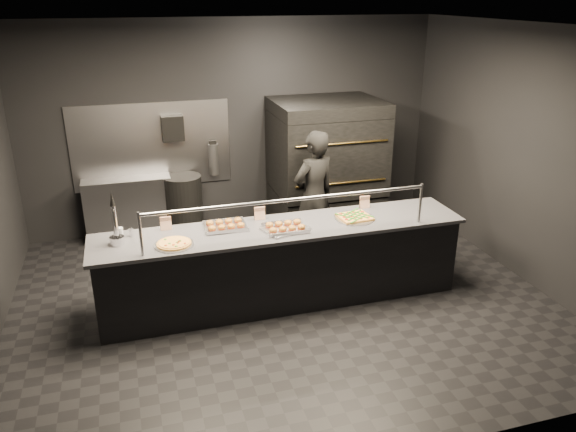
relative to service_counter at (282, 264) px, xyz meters
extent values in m
plane|color=black|center=(0.00, 0.00, -0.46)|extent=(6.00, 6.00, 0.00)
plane|color=black|center=(0.00, 0.00, 2.54)|extent=(6.00, 6.00, 0.00)
cube|color=black|center=(0.00, 2.50, 1.04)|extent=(6.00, 0.04, 3.00)
cube|color=black|center=(0.00, -2.50, 1.04)|extent=(6.00, 0.04, 3.00)
cube|color=black|center=(3.00, 0.00, 1.04)|extent=(0.04, 5.00, 3.00)
cube|color=#99999E|center=(-1.20, 2.48, 0.84)|extent=(2.20, 0.02, 1.20)
cube|color=black|center=(0.00, 0.00, -0.02)|extent=(4.00, 0.70, 0.88)
cube|color=#37373C|center=(0.00, 0.00, 0.44)|extent=(4.10, 0.78, 0.04)
cylinder|color=#99999E|center=(-1.50, -0.30, 0.68)|extent=(0.03, 0.03, 0.45)
cylinder|color=#99999E|center=(1.50, -0.30, 0.68)|extent=(0.03, 0.03, 0.45)
cylinder|color=#99999E|center=(0.00, -0.30, 0.88)|extent=(3.00, 0.04, 0.04)
cube|color=black|center=(1.20, 1.90, -0.16)|extent=(1.50, 1.15, 0.60)
cube|color=black|center=(1.20, 1.90, 0.44)|extent=(1.50, 1.20, 0.55)
cube|color=black|center=(1.20, 1.90, 0.99)|extent=(1.50, 1.20, 0.55)
cube|color=black|center=(1.20, 1.90, 1.36)|extent=(1.50, 1.20, 0.18)
cylinder|color=gold|center=(1.20, 1.28, 0.44)|extent=(1.30, 0.02, 0.02)
cylinder|color=gold|center=(1.20, 1.28, 0.99)|extent=(1.30, 0.02, 0.02)
cube|color=#99999E|center=(-1.60, 2.32, -0.01)|extent=(1.20, 0.35, 0.90)
cube|color=black|center=(-0.90, 2.39, 1.09)|extent=(0.30, 0.20, 0.35)
cylinder|color=#B2B2B7|center=(-0.35, 2.40, 0.59)|extent=(0.14, 0.14, 0.45)
cube|color=black|center=(-0.35, 2.40, 0.84)|extent=(0.10, 0.06, 0.06)
cylinder|color=silver|center=(-1.73, 0.04, 0.50)|extent=(0.15, 0.15, 0.08)
cylinder|color=silver|center=(-1.73, 0.04, 0.69)|extent=(0.05, 0.05, 0.38)
cylinder|color=silver|center=(-1.73, -0.05, 0.85)|extent=(0.02, 0.10, 0.02)
cone|color=black|center=(-1.73, 0.04, 0.95)|extent=(0.05, 0.05, 0.15)
cylinder|color=silver|center=(-1.18, -0.15, 0.46)|extent=(0.40, 0.40, 0.01)
cylinder|color=#BE833D|center=(-1.18, -0.15, 0.47)|extent=(0.35, 0.35, 0.02)
cylinder|color=#FFCB53|center=(-1.18, -0.15, 0.49)|extent=(0.31, 0.31, 0.01)
cube|color=silver|center=(-0.60, 0.15, 0.47)|extent=(0.48, 0.36, 0.02)
ellipsoid|color=#B57326|center=(-0.76, 0.07, 0.50)|extent=(0.09, 0.09, 0.05)
ellipsoid|color=#B57326|center=(-0.76, 0.23, 0.50)|extent=(0.09, 0.09, 0.05)
ellipsoid|color=#B57326|center=(-0.65, 0.07, 0.50)|extent=(0.09, 0.09, 0.05)
ellipsoid|color=#B57326|center=(-0.65, 0.23, 0.50)|extent=(0.09, 0.09, 0.05)
ellipsoid|color=#B57326|center=(-0.55, 0.07, 0.50)|extent=(0.09, 0.09, 0.05)
ellipsoid|color=#B57326|center=(-0.55, 0.23, 0.50)|extent=(0.09, 0.09, 0.05)
ellipsoid|color=#B57326|center=(-0.44, 0.07, 0.50)|extent=(0.09, 0.09, 0.05)
ellipsoid|color=#B57326|center=(-0.44, 0.23, 0.50)|extent=(0.09, 0.09, 0.05)
cube|color=silver|center=(0.01, -0.08, 0.47)|extent=(0.54, 0.46, 0.02)
ellipsoid|color=#B57326|center=(-0.14, -0.16, 0.50)|extent=(0.09, 0.09, 0.05)
ellipsoid|color=#B57326|center=(-0.14, -0.01, 0.50)|extent=(0.09, 0.09, 0.05)
ellipsoid|color=#B57326|center=(-0.04, -0.16, 0.50)|extent=(0.09, 0.09, 0.05)
ellipsoid|color=#B57326|center=(-0.04, -0.01, 0.50)|extent=(0.09, 0.09, 0.05)
ellipsoid|color=#B57326|center=(0.06, -0.16, 0.50)|extent=(0.09, 0.09, 0.05)
ellipsoid|color=#B57326|center=(0.06, -0.01, 0.50)|extent=(0.09, 0.09, 0.05)
ellipsoid|color=#B57326|center=(0.17, -0.16, 0.50)|extent=(0.09, 0.09, 0.05)
ellipsoid|color=#B57326|center=(0.17, -0.01, 0.50)|extent=(0.09, 0.09, 0.05)
cylinder|color=silver|center=(0.85, -0.01, 0.46)|extent=(0.44, 0.44, 0.01)
cube|color=#BE833D|center=(0.85, -0.01, 0.48)|extent=(0.38, 0.34, 0.02)
cube|color=#FFCB53|center=(0.85, -0.01, 0.49)|extent=(0.36, 0.32, 0.01)
cube|color=#29791F|center=(0.85, -0.01, 0.50)|extent=(0.34, 0.30, 0.01)
cylinder|color=silver|center=(-1.70, 0.21, 0.51)|extent=(0.07, 0.07, 0.11)
cylinder|color=silver|center=(-1.59, 0.21, 0.50)|extent=(0.05, 0.05, 0.09)
cube|color=white|center=(-1.22, 0.28, 0.53)|extent=(0.12, 0.04, 0.15)
cube|color=white|center=(-0.18, 0.28, 0.53)|extent=(0.12, 0.04, 0.15)
cube|color=white|center=(1.10, 0.28, 0.53)|extent=(0.12, 0.04, 0.15)
cylinder|color=black|center=(-0.84, 2.22, -0.02)|extent=(0.54, 0.54, 0.89)
imported|color=black|center=(0.71, 0.99, 0.40)|extent=(0.73, 0.61, 1.72)
camera|label=1|loc=(-1.54, -5.44, 2.85)|focal=35.00mm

